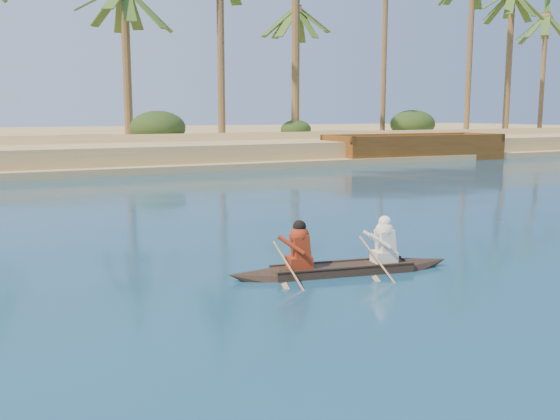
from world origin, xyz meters
TOP-DOWN VIEW (x-y plane):
  - canoe at (6.95, 1.90)m, footprint 4.45×1.37m
  - barge_right at (26.38, 24.02)m, footprint 11.67×4.16m

SIDE VIEW (x-z plane):
  - canoe at x=6.95m, z-range -0.37..0.84m
  - barge_right at x=26.38m, z-range -0.29..1.64m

